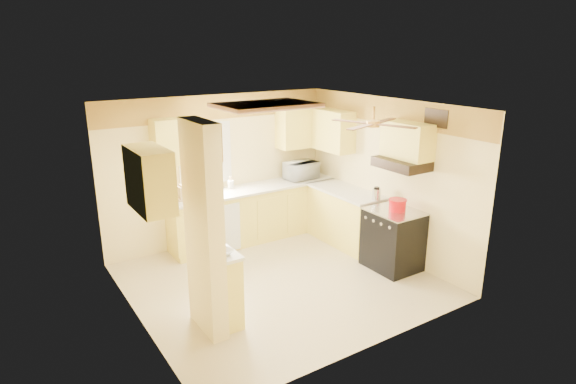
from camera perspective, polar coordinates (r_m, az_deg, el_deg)
floor at (r=7.06m, az=-0.98°, el=-10.47°), size 4.00×4.00×0.00m
ceiling at (r=6.31m, az=-1.10°, el=10.12°), size 4.00×4.00×0.00m
wall_back at (r=8.19m, az=-8.12°, el=2.64°), size 4.00×0.00×4.00m
wall_front at (r=5.16m, az=10.30°, el=-6.12°), size 4.00×0.00×4.00m
wall_left at (r=5.83m, az=-17.98°, el=-3.98°), size 0.00×3.80×3.80m
wall_right at (r=7.78m, az=11.55°, el=1.70°), size 0.00×3.80×3.80m
wallpaper_border at (r=7.98m, az=-8.37°, el=9.94°), size 4.00×0.02×0.40m
partition_column at (r=5.53m, az=-9.93°, el=-4.52°), size 0.20×0.70×2.50m
partition_ledge at (r=5.94m, az=-7.55°, el=-11.32°), size 0.25×0.55×0.90m
ledge_top at (r=5.74m, az=-7.73°, el=-7.17°), size 0.28×0.58×0.04m
lower_cabinets_back at (r=8.38m, az=-3.92°, el=-2.61°), size 3.00×0.60×0.90m
lower_cabinets_right at (r=8.25m, az=6.83°, el=-3.02°), size 0.60×1.40×0.90m
countertop_back at (r=8.23m, az=-3.95°, el=0.46°), size 3.04×0.64×0.04m
countertop_right at (r=8.09m, az=6.89°, el=0.09°), size 0.64×1.44×0.04m
dishwasher_panel at (r=7.81m, az=-7.61°, el=-4.38°), size 0.58×0.02×0.80m
window at (r=8.01m, az=-9.79°, el=4.45°), size 0.92×0.02×1.02m
upper_cab_back_left at (r=7.59m, az=-13.58°, el=5.85°), size 0.60×0.35×0.70m
upper_cab_back_right at (r=8.67m, az=1.59°, el=7.66°), size 0.90×0.35×0.70m
upper_cab_right at (r=8.45m, az=4.99°, el=7.36°), size 0.35×1.00×0.70m
upper_cab_left_wall at (r=5.46m, az=-16.08°, el=1.43°), size 0.35×0.75×0.70m
upper_cab_over_stove at (r=7.13m, az=13.96°, el=5.95°), size 0.35×0.76×0.52m
stove at (r=7.44m, az=12.32°, el=-5.48°), size 0.68×0.77×0.92m
range_hood at (r=7.14m, az=13.30°, el=3.29°), size 0.50×0.76×0.14m
poster_menu at (r=5.38m, az=-9.16°, el=1.66°), size 0.02×0.42×0.57m
poster_nashville at (r=5.59m, az=-8.85°, el=-4.78°), size 0.02×0.42×0.57m
ceiling_light_panel at (r=6.79m, az=-2.64°, el=10.22°), size 1.35×0.95×0.06m
ceiling_fan at (r=6.39m, az=10.02°, el=8.02°), size 1.15×1.15×0.26m
vent_grate at (r=6.96m, az=17.16°, el=8.37°), size 0.02×0.40×0.25m
microwave at (r=8.68m, az=1.58°, el=2.58°), size 0.60×0.43×0.32m
bowl at (r=5.64m, az=-7.66°, el=-7.10°), size 0.27×0.27×0.05m
dutch_oven at (r=7.26m, az=12.85°, el=-1.50°), size 0.27×0.27×0.18m
kettle at (r=7.63m, az=10.44°, el=-0.21°), size 0.13×0.13×0.20m
dish_rack at (r=7.75m, az=-11.79°, el=-0.14°), size 0.39×0.30×0.22m
utensil_crock at (r=8.17m, az=-6.80°, el=0.91°), size 0.10×0.10×0.21m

